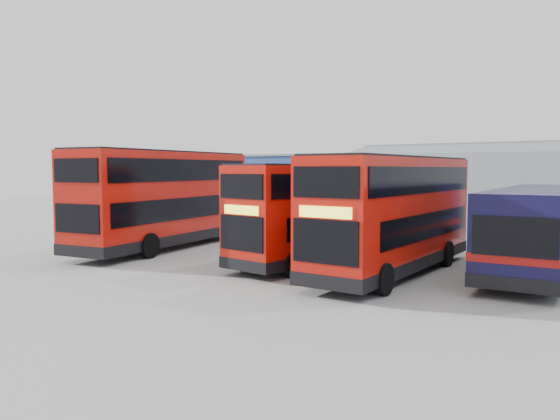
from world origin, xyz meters
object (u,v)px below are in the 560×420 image
Objects in this scene: double_decker_left at (165,200)px; panel_van at (213,203)px; double_decker_right at (394,216)px; double_decker_centre at (323,214)px; office_block at (284,185)px; single_decker_blue at (537,230)px.

panel_van is (-8.87, 13.55, -1.15)m from double_decker_left.
double_decker_left is 12.13m from double_decker_right.
panel_van is at bearing 150.19° from double_decker_centre.
double_decker_centre is (14.61, -18.45, -0.50)m from office_block.
office_block is 1.22× the size of double_decker_centre.
double_decker_centre reaches higher than panel_van.
panel_van is (-2.88, -5.82, -1.30)m from office_block.
double_decker_left is 1.11× the size of double_decker_right.
office_block reaches higher than panel_van.
double_decker_right reaches higher than single_decker_blue.
double_decker_left is at bearing -72.82° from office_block.
single_decker_blue is (16.56, 3.81, -0.82)m from double_decker_left.
office_block is 1.02× the size of single_decker_blue.
double_decker_centre is at bearing 169.29° from double_decker_right.
double_decker_left is at bearing -50.23° from panel_van.
double_decker_left reaches higher than double_decker_centre.
double_decker_right is 0.88× the size of single_decker_blue.
single_decker_blue is (4.43, 3.53, -0.61)m from double_decker_right.
single_decker_blue is at bearing -34.62° from office_block.
double_decker_left is (5.99, -19.37, -0.15)m from office_block.
office_block is 1.16× the size of double_decker_right.
double_decker_left is at bearing 9.48° from single_decker_blue.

